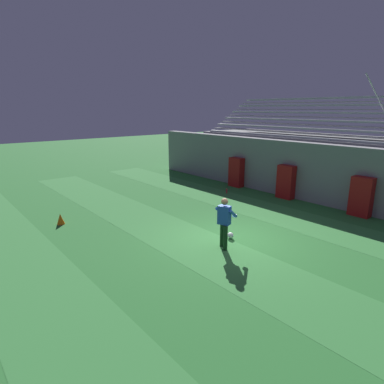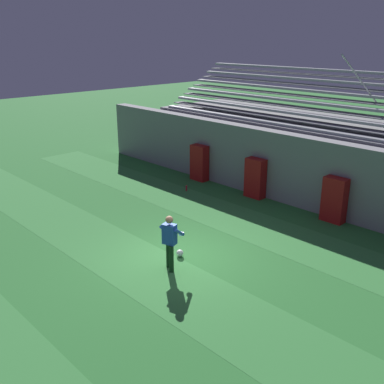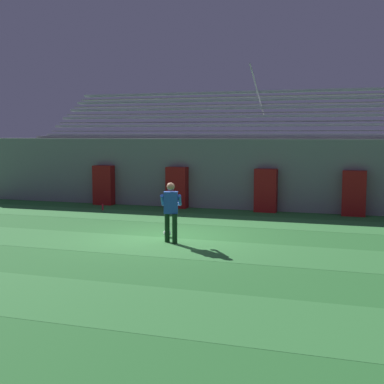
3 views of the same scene
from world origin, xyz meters
TOP-DOWN VIEW (x-y plane):
  - ground_plane at (0.00, 0.00)m, footprint 80.00×80.00m
  - turf_stripe_near at (0.00, -6.00)m, footprint 28.00×2.38m
  - turf_stripe_mid at (0.00, -1.24)m, footprint 28.00×2.38m
  - turf_stripe_far at (0.00, 3.51)m, footprint 28.00×2.38m
  - back_wall at (0.00, 6.50)m, footprint 24.00×0.60m
  - padding_pillar_gate_left at (-1.81, 5.95)m, footprint 0.85×0.44m
  - padding_pillar_gate_right at (1.81, 5.95)m, footprint 0.85×0.44m
  - padding_pillar_far_left at (-5.11, 5.95)m, footprint 0.85×0.44m
  - padding_pillar_far_right at (5.06, 5.95)m, footprint 0.85×0.44m
  - bleacher_stand at (0.00, 9.19)m, footprint 18.00×4.75m
  - goalkeeper at (0.39, -0.69)m, footprint 0.68×0.63m
  - soccer_ball at (0.00, 0.04)m, footprint 0.22×0.22m
  - water_bottle at (-4.38, 4.42)m, footprint 0.07×0.07m

SIDE VIEW (x-z plane):
  - ground_plane at x=0.00m, z-range 0.00..0.00m
  - turf_stripe_near at x=0.00m, z-range 0.00..0.01m
  - turf_stripe_mid at x=0.00m, z-range 0.00..0.01m
  - turf_stripe_far at x=0.00m, z-range 0.00..0.01m
  - soccer_ball at x=0.00m, z-range 0.00..0.22m
  - water_bottle at x=-4.38m, z-range 0.00..0.24m
  - padding_pillar_gate_left at x=-1.81m, z-range 0.00..1.66m
  - padding_pillar_gate_right at x=1.81m, z-range 0.00..1.66m
  - padding_pillar_far_left at x=-5.11m, z-range 0.00..1.66m
  - padding_pillar_far_right at x=5.06m, z-range 0.00..1.66m
  - goalkeeper at x=0.39m, z-range 0.12..1.79m
  - back_wall at x=0.00m, z-range 0.00..2.80m
  - bleacher_stand at x=0.00m, z-range -1.40..4.42m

